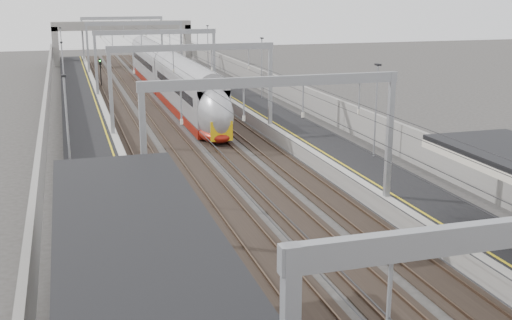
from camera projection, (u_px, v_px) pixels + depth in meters
platform_left at (89, 133)px, 51.36m from camera, size 4.00×120.00×1.00m
platform_right at (278, 122)px, 55.80m from camera, size 4.00×120.00×1.00m
tracks at (188, 133)px, 53.70m from camera, size 11.40×140.00×0.20m
overhead_line at (172, 52)px, 58.27m from camera, size 13.00×140.00×6.60m
overbridge at (123, 31)px, 103.30m from camera, size 22.00×2.20×6.90m
wall_left at (46, 122)px, 50.19m from camera, size 0.30×120.00×3.20m
wall_right at (313, 108)px, 56.41m from camera, size 0.30×120.00×3.20m
train at (171, 81)px, 69.34m from camera, size 2.71×49.44×4.29m
signal_green at (100, 67)px, 79.09m from camera, size 0.32×0.32×3.48m
signal_red_near at (172, 68)px, 78.49m from camera, size 0.32×0.32×3.48m
signal_red_far at (190, 68)px, 78.83m from camera, size 0.32×0.32×3.48m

